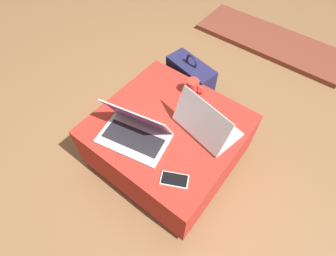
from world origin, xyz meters
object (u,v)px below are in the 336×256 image
Objects in this scene: backpack at (190,86)px; coffee_mug at (193,87)px; laptop_near at (135,131)px; cell_phone at (174,180)px; laptop_far at (205,124)px.

backpack is 4.19× the size of coffee_mug.
laptop_near reaches higher than backpack.
backpack is (-0.41, 0.75, -0.20)m from cell_phone.
cell_phone is at bearing 130.25° from backpack.
cell_phone is 0.88m from backpack.
laptop_far is (0.27, 0.27, 0.00)m from laptop_near.
laptop_near is at bearing -97.35° from coffee_mug.
coffee_mug is (0.15, -0.21, 0.24)m from backpack.
laptop_far is at bearing 32.69° from laptop_near.
laptop_far is 2.44× the size of cell_phone.
laptop_near is 0.72m from backpack.
laptop_near is 0.86× the size of backpack.
cell_phone is at bearing -25.66° from laptop_near.
laptop_near is 1.08× the size of laptop_far.
laptop_far is 0.79× the size of backpack.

